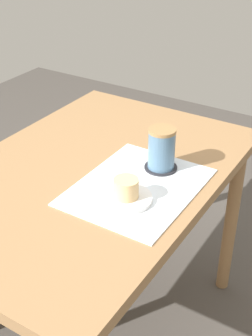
{
  "coord_description": "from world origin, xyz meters",
  "views": [
    {
      "loc": [
        -0.96,
        -0.72,
        1.45
      ],
      "look_at": [
        0.0,
        -0.13,
        0.77
      ],
      "focal_mm": 50.0,
      "sensor_mm": 36.0,
      "label": 1
    }
  ],
  "objects": [
    {
      "name": "ground_plane",
      "position": [
        0.0,
        0.0,
        -0.01
      ],
      "size": [
        4.4,
        4.4,
        0.02
      ],
      "primitive_type": "cube",
      "color": "#47423D"
    },
    {
      "name": "dining_table",
      "position": [
        0.0,
        0.0,
        0.63
      ],
      "size": [
        1.07,
        0.73,
        0.72
      ],
      "color": "#997047",
      "rests_on": "ground_plane"
    },
    {
      "name": "placemat",
      "position": [
        0.0,
        -0.17,
        0.72
      ],
      "size": [
        0.4,
        0.32,
        0.0
      ],
      "primitive_type": "cube",
      "color": "white",
      "rests_on": "dining_table"
    },
    {
      "name": "pastry_plate",
      "position": [
        -0.08,
        -0.18,
        0.73
      ],
      "size": [
        0.14,
        0.14,
        0.01
      ],
      "primitive_type": "cylinder",
      "color": "white",
      "rests_on": "placemat"
    },
    {
      "name": "pastry",
      "position": [
        -0.08,
        -0.18,
        0.76
      ],
      "size": [
        0.07,
        0.07,
        0.05
      ],
      "primitive_type": "cylinder",
      "color": "#E5BC7F",
      "rests_on": "pastry_plate"
    },
    {
      "name": "coffee_coaster",
      "position": [
        0.12,
        -0.18,
        0.72
      ],
      "size": [
        0.1,
        0.1,
        0.0
      ],
      "primitive_type": "cylinder",
      "color": "#232328",
      "rests_on": "placemat"
    },
    {
      "name": "coffee_mug",
      "position": [
        0.12,
        -0.18,
        0.79
      ],
      "size": [
        0.11,
        0.08,
        0.13
      ],
      "color": "slate",
      "rests_on": "coffee_coaster"
    }
  ]
}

